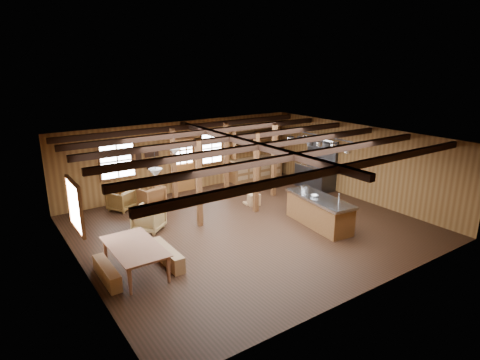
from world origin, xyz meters
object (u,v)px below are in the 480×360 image
object	(u,v)px
armchair_a	(121,200)
armchair_c	(149,218)
dining_table	(137,258)
armchair_b	(150,197)
commercial_range	(316,172)
kitchen_island	(319,211)

from	to	relation	value
armchair_a	armchair_c	bearing A→B (deg)	61.79
dining_table	armchair_c	size ratio (longest dim) A/B	2.41
armchair_a	armchair_b	xyz separation A→B (m)	(0.96, -0.31, 0.03)
commercial_range	dining_table	bearing A→B (deg)	-164.01
kitchen_island	armchair_b	bearing A→B (deg)	135.74
armchair_a	armchair_c	xyz separation A→B (m)	(0.12, -2.22, 0.03)
armchair_b	armchair_c	distance (m)	2.08
kitchen_island	commercial_range	bearing A→B (deg)	53.19
dining_table	armchair_a	size ratio (longest dim) A/B	2.59
armchair_b	armchair_c	bearing A→B (deg)	53.64
kitchen_island	armchair_c	bearing A→B (deg)	156.09
commercial_range	dining_table	distance (m)	8.89
armchair_b	armchair_c	xyz separation A→B (m)	(-0.83, -1.90, -0.00)
commercial_range	armchair_a	size ratio (longest dim) A/B	2.65
dining_table	armchair_c	distance (m)	2.56
kitchen_island	armchair_a	xyz separation A→B (m)	(-4.71, 4.91, -0.12)
armchair_a	armchair_c	size ratio (longest dim) A/B	0.93
commercial_range	armchair_b	distance (m)	6.71
kitchen_island	armchair_a	bearing A→B (deg)	140.34
kitchen_island	commercial_range	xyz separation A→B (m)	(2.73, 2.89, 0.18)
kitchen_island	dining_table	xyz separation A→B (m)	(-5.81, 0.44, -0.12)
kitchen_island	armchair_a	distance (m)	6.80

